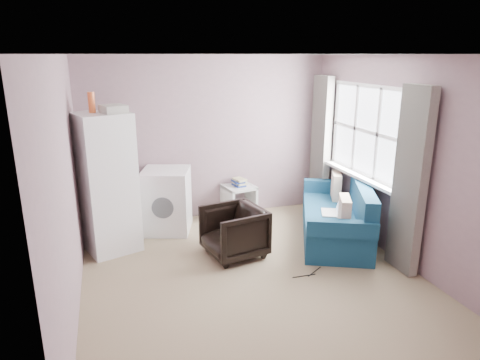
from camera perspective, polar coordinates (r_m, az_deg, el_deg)
The scene contains 8 objects.
room at distance 4.69m, azimuth 1.83°, elevation 0.98°, with size 3.84×4.24×2.54m.
armchair at distance 5.49m, azimuth -0.83°, elevation -6.58°, with size 0.69×0.65×0.71m, color black.
fridge at distance 5.74m, azimuth -17.28°, elevation -0.32°, with size 0.79×0.79×2.06m.
washing_machine at distance 6.30m, azimuth -9.76°, elevation -2.54°, with size 0.82×0.82×0.92m.
side_table at distance 6.83m, azimuth -0.15°, elevation -2.45°, with size 0.53×0.53×0.62m.
sofa at distance 6.16m, azimuth 13.08°, elevation -4.90°, with size 1.55×2.05×0.83m.
window_dressing at distance 6.10m, azimuth 15.47°, elevation 2.60°, with size 0.17×2.62×2.18m.
floor_cables at distance 5.24m, azimuth 9.23°, elevation -12.23°, with size 0.43×0.17×0.01m.
Camera 1 is at (-1.48, -4.26, 2.50)m, focal length 32.00 mm.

